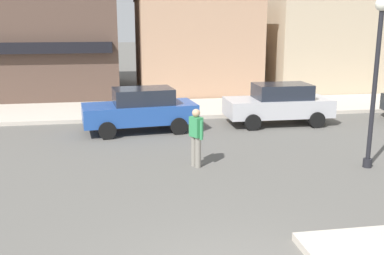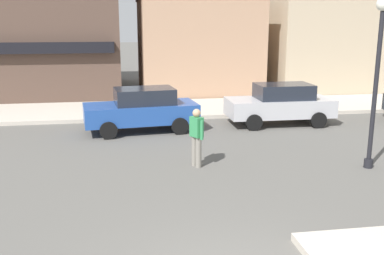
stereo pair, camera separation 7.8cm
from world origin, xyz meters
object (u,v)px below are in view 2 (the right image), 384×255
Objects in this scene: parked_car_second at (280,103)px; lamp_post at (378,58)px; parked_car_nearest at (142,109)px; pedestrian_crossing_near at (197,136)px.

lamp_post is at bearing -84.14° from parked_car_second.
parked_car_second is at bearing 95.86° from lamp_post.
pedestrian_crossing_near reaches higher than parked_car_nearest.
pedestrian_crossing_near is at bearing -73.86° from parked_car_nearest.
parked_car_nearest and parked_car_second have the same top height.
lamp_post reaches higher than pedestrian_crossing_near.
lamp_post is at bearing -10.29° from pedestrian_crossing_near.
parked_car_second is 6.14m from pedestrian_crossing_near.
pedestrian_crossing_near is (-4.61, 0.84, -2.09)m from lamp_post.
parked_car_second is at bearing 2.91° from parked_car_nearest.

